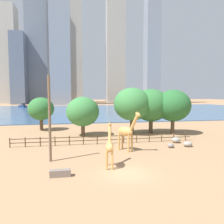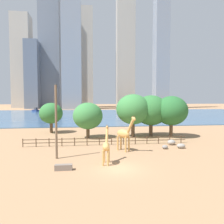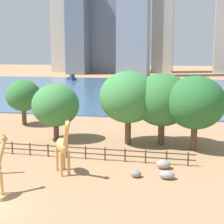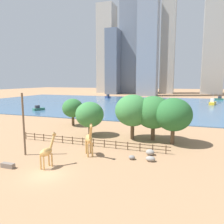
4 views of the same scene
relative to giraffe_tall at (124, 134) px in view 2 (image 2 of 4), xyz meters
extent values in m
plane|color=#9E7551|center=(-1.93, 72.32, -2.46)|extent=(400.00, 400.00, 0.00)
cube|color=#3D6084|center=(-1.93, 69.32, -2.36)|extent=(180.00, 86.00, 0.20)
cylinder|color=tan|center=(0.61, -0.31, -1.41)|extent=(0.34, 0.34, 2.08)
cylinder|color=tan|center=(0.07, -0.68, -1.41)|extent=(0.34, 0.34, 2.08)
cylinder|color=tan|center=(-0.31, 1.02, -1.41)|extent=(0.34, 0.34, 2.08)
cylinder|color=tan|center=(-0.84, 0.65, -1.41)|extent=(0.34, 0.34, 2.08)
ellipsoid|color=tan|center=(-0.12, 0.17, -0.01)|extent=(2.07, 2.42, 1.21)
cylinder|color=tan|center=(0.69, -0.99, 1.24)|extent=(1.12, 1.39, 2.20)
ellipsoid|color=tan|center=(1.00, -1.45, 2.25)|extent=(0.81, 0.94, 0.78)
cone|color=brown|center=(1.08, -1.39, 2.60)|extent=(0.15, 0.15, 0.22)
cone|color=brown|center=(0.92, -1.50, 2.60)|extent=(0.15, 0.15, 0.22)
cylinder|color=tan|center=(-3.29, -5.13, -1.59)|extent=(0.23, 0.23, 1.73)
cylinder|color=tan|center=(-2.76, -5.23, -1.59)|extent=(0.23, 0.23, 1.73)
cylinder|color=tan|center=(-3.54, -6.44, -1.59)|extent=(0.23, 0.23, 1.73)
cylinder|color=tan|center=(-3.01, -6.54, -1.59)|extent=(0.23, 0.23, 1.73)
ellipsoid|color=tan|center=(-3.15, -5.84, -0.43)|extent=(1.11, 2.02, 1.00)
cylinder|color=tan|center=(-2.94, -4.74, 0.64)|extent=(0.51, 1.12, 1.86)
ellipsoid|color=tan|center=(-2.87, -4.35, 1.50)|extent=(0.44, 0.77, 0.62)
cone|color=brown|center=(-2.94, -4.33, 1.80)|extent=(0.11, 0.11, 0.18)
cone|color=brown|center=(-2.79, -4.36, 1.80)|extent=(0.11, 0.11, 0.18)
cylinder|color=brown|center=(-8.99, -2.80, 2.08)|extent=(0.28, 0.28, 9.07)
ellipsoid|color=gray|center=(8.72, 0.63, -2.10)|extent=(1.28, 0.94, 0.71)
ellipsoid|color=gray|center=(8.26, 3.13, -2.04)|extent=(1.26, 1.10, 0.83)
ellipsoid|color=gray|center=(6.18, 0.49, -2.16)|extent=(0.88, 0.79, 0.59)
cube|color=#72665B|center=(-7.73, -7.39, -2.16)|extent=(1.80, 0.60, 0.60)
cylinder|color=#4C3826|center=(-14.93, 4.32, -1.81)|extent=(0.14, 0.14, 1.30)
cylinder|color=#4C3826|center=(-12.98, 4.32, -1.81)|extent=(0.14, 0.14, 1.30)
cylinder|color=#4C3826|center=(-11.03, 4.32, -1.81)|extent=(0.14, 0.14, 1.30)
cylinder|color=#4C3826|center=(-9.08, 4.32, -1.81)|extent=(0.14, 0.14, 1.30)
cylinder|color=#4C3826|center=(-7.13, 4.32, -1.81)|extent=(0.14, 0.14, 1.30)
cylinder|color=#4C3826|center=(-5.19, 4.32, -1.81)|extent=(0.14, 0.14, 1.30)
cylinder|color=#4C3826|center=(-3.24, 4.32, -1.81)|extent=(0.14, 0.14, 1.30)
cylinder|color=#4C3826|center=(-1.29, 4.32, -1.81)|extent=(0.14, 0.14, 1.30)
cylinder|color=#4C3826|center=(0.66, 4.32, -1.81)|extent=(0.14, 0.14, 1.30)
cylinder|color=#4C3826|center=(2.61, 4.32, -1.81)|extent=(0.14, 0.14, 1.30)
cylinder|color=#4C3826|center=(4.55, 4.32, -1.81)|extent=(0.14, 0.14, 1.30)
cylinder|color=#4C3826|center=(6.50, 4.32, -1.81)|extent=(0.14, 0.14, 1.30)
cylinder|color=#4C3826|center=(8.45, 4.32, -1.81)|extent=(0.14, 0.14, 1.30)
cylinder|color=#4C3826|center=(10.40, 4.32, -1.81)|extent=(0.14, 0.14, 1.30)
cube|color=#4C3826|center=(-1.93, 4.32, -1.35)|extent=(26.10, 0.08, 0.10)
cube|color=#4C3826|center=(-1.93, 4.32, -1.87)|extent=(26.10, 0.08, 0.10)
cylinder|color=brown|center=(3.68, 10.90, -1.06)|extent=(0.69, 0.69, 2.79)
ellipsoid|color=#387A3D|center=(3.68, 10.90, 2.91)|extent=(6.45, 6.45, 5.81)
cylinder|color=brown|center=(7.39, 11.39, -1.20)|extent=(0.72, 0.72, 2.51)
ellipsoid|color=#2D6B33|center=(7.39, 11.39, 2.67)|extent=(6.53, 6.53, 5.88)
cylinder|color=brown|center=(-12.72, 18.07, -1.31)|extent=(0.65, 0.65, 2.29)
ellipsoid|color=#2D6B33|center=(-12.72, 18.07, 1.82)|extent=(4.97, 4.97, 4.47)
cylinder|color=brown|center=(10.95, 9.93, -1.15)|extent=(0.66, 0.66, 2.62)
ellipsoid|color=#26602D|center=(10.95, 9.93, 2.65)|extent=(6.22, 6.22, 5.60)
cylinder|color=brown|center=(-4.94, 10.85, -1.48)|extent=(0.64, 0.64, 1.96)
ellipsoid|color=#387A3D|center=(-4.94, 10.85, 1.73)|extent=(5.55, 5.55, 5.00)
cube|color=#337259|center=(29.06, 103.22, -1.77)|extent=(4.91, 1.90, 0.97)
cube|color=#333338|center=(29.67, 103.24, -0.70)|extent=(1.78, 1.22, 1.17)
cylinder|color=silver|center=(28.82, 103.21, 0.41)|extent=(0.12, 0.12, 3.40)
cube|color=navy|center=(-33.35, 98.05, -1.75)|extent=(4.77, 5.03, 1.02)
cube|color=#333338|center=(-32.92, 97.58, -0.62)|extent=(2.14, 2.19, 1.22)
cube|color=gold|center=(23.66, 77.34, -1.64)|extent=(3.57, 6.48, 1.23)
cube|color=silver|center=(23.48, 76.59, -0.29)|extent=(1.94, 2.49, 1.47)
cylinder|color=silver|center=(23.73, 77.64, 1.12)|extent=(0.14, 0.14, 4.29)
cube|color=gray|center=(-14.43, 128.61, 40.81)|extent=(13.55, 12.81, 86.54)
cube|color=#ADA89E|center=(30.39, 161.76, 52.36)|extent=(15.85, 8.61, 109.62)
cube|color=gray|center=(52.90, 133.67, 47.21)|extent=(10.48, 9.98, 99.33)
cube|color=slate|center=(-44.11, 140.68, 22.71)|extent=(9.73, 13.62, 50.34)
cube|color=#ADA89E|center=(-56.37, 159.04, 35.25)|extent=(14.16, 15.92, 75.41)
cube|color=#ADA89E|center=(-3.84, 161.30, 39.70)|extent=(10.85, 12.21, 84.31)
cube|color=slate|center=(-32.98, 153.76, 46.03)|extent=(16.09, 15.95, 96.97)
camera|label=1|loc=(-6.58, -26.24, 4.63)|focal=35.00mm
camera|label=2|loc=(-5.49, -30.00, 4.93)|focal=35.00mm
camera|label=3|loc=(10.14, -26.49, 7.68)|focal=55.00mm
camera|label=4|loc=(13.02, -27.64, 8.33)|focal=35.00mm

